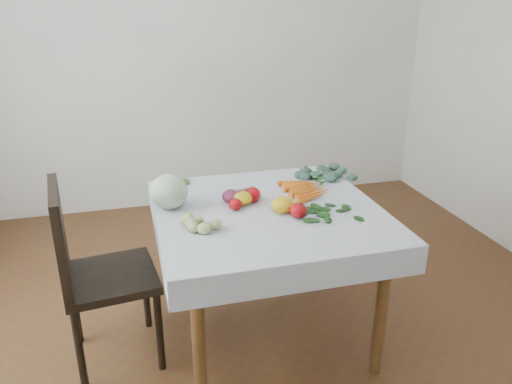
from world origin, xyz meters
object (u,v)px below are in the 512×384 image
at_px(table, 268,227).
at_px(carrot_bunch, 307,189).
at_px(chair, 89,266).
at_px(cabbage, 169,192).
at_px(heirloom_back, 242,198).

bearing_deg(table, carrot_bunch, 31.15).
distance_m(chair, cabbage, 0.52).
height_order(chair, carrot_bunch, chair).
relative_size(table, carrot_bunch, 3.20).
bearing_deg(heirloom_back, carrot_bunch, 11.33).
height_order(table, heirloom_back, heirloom_back).
distance_m(heirloom_back, carrot_bunch, 0.39).
height_order(table, carrot_bunch, carrot_bunch).
xyz_separation_m(heirloom_back, carrot_bunch, (0.38, 0.08, -0.02)).
bearing_deg(heirloom_back, cabbage, 171.58).
bearing_deg(table, chair, 179.42).
xyz_separation_m(table, carrot_bunch, (0.27, 0.16, 0.12)).
relative_size(cabbage, heirloom_back, 1.90).
relative_size(chair, heirloom_back, 9.42).
xyz_separation_m(table, cabbage, (-0.48, 0.14, 0.19)).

